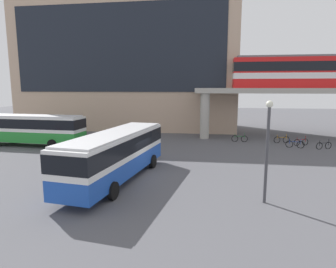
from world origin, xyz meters
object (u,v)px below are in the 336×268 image
bicycle_orange (282,140)px  bicycle_blue (295,144)px  station_building (128,60)px  bus_secondary (32,127)px  bicycle_green (240,139)px  bicycle_black (324,146)px  bus_main (117,151)px  train (321,71)px  bicycle_red (301,142)px

bicycle_orange → bicycle_blue: bearing=-75.3°
station_building → bus_secondary: 18.49m
bicycle_green → bicycle_black: bearing=-20.1°
bus_main → bus_secondary: 15.83m
train → bicycle_orange: bearing=-138.5°
bicycle_orange → bicycle_black: size_ratio=1.05×
train → bicycle_black: (-1.79, -7.44, -7.60)m
bus_secondary → bicycle_black: size_ratio=6.65×
train → bus_secondary: bearing=-162.4°
bicycle_orange → bicycle_green: (-4.55, 0.00, 0.00)m
station_building → bus_secondary: bearing=-111.6°
bicycle_black → bicycle_red: bearing=135.8°
station_building → bus_secondary: station_building is taller
train → bus_secondary: train is taller
bus_main → bicycle_blue: (14.57, 12.65, -1.63)m
bus_secondary → bicycle_blue: bus_secondary is taller
bicycle_orange → bicycle_black: (3.35, -2.89, 0.00)m
train → bicycle_red: 10.17m
station_building → bus_secondary: (-6.10, -15.42, -8.18)m
bicycle_blue → bicycle_green: (-5.23, 2.62, 0.00)m
station_building → bicycle_green: bearing=-32.6°
bicycle_orange → bicycle_green: bearing=179.9°
station_building → bicycle_red: size_ratio=18.92×
bicycle_orange → station_building: bearing=153.7°
station_building → bus_secondary: size_ratio=2.83×
bicycle_red → bicycle_black: 2.34m
bus_secondary → bicycle_green: bearing=14.0°
bus_main → bicycle_blue: size_ratio=6.42×
train → bicycle_green: bearing=-154.9°
bus_main → bicycle_red: size_ratio=6.76×
train → bicycle_blue: 11.35m
bicycle_blue → bicycle_green: same height
bicycle_green → train: bearing=25.1°
bicycle_red → bicycle_green: (-6.22, 1.26, 0.00)m
train → bicycle_blue: (-4.45, -7.16, -7.60)m
station_building → bicycle_green: station_building is taller
bicycle_green → station_building: bearing=147.4°
bicycle_black → bicycle_green: bearing=159.9°
bicycle_blue → train: bearing=58.1°
train → bicycle_black: train is taller
station_building → train: size_ratio=1.52×
train → bicycle_red: bearing=-120.8°
bus_secondary → bicycle_red: bearing=8.5°
bicycle_red → bicycle_green: 6.35m
bus_main → bus_secondary: bearing=141.6°
train → bicycle_green: train is taller
train → bicycle_orange: size_ratio=11.78×
station_building → train: station_building is taller
bicycle_red → train: bearing=59.2°
bus_main → bicycle_blue: bus_main is taller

